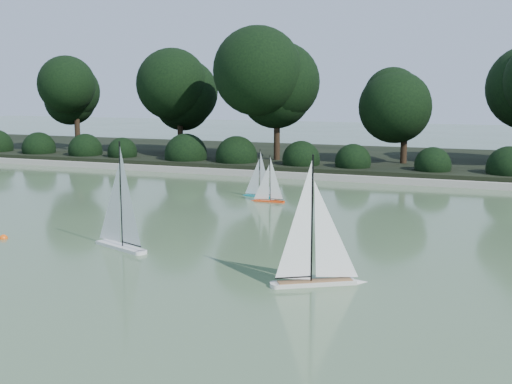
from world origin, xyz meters
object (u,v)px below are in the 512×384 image
race_buoy (3,239)px  sailboat_orange (266,194)px  sailboat_white_b (323,264)px  sailboat_teal (256,189)px  sailboat_white_a (116,230)px

race_buoy → sailboat_orange: bearing=59.5°
sailboat_white_b → race_buoy: 5.97m
sailboat_teal → sailboat_white_b: bearing=-61.7°
sailboat_white_a → sailboat_teal: bearing=86.3°
sailboat_orange → race_buoy: sailboat_orange is taller
race_buoy → sailboat_white_b: bearing=-5.3°
sailboat_orange → race_buoy: (-3.04, -5.15, -0.18)m
sailboat_white_b → sailboat_teal: size_ratio=1.51×
sailboat_white_a → race_buoy: size_ratio=12.73×
sailboat_white_b → sailboat_teal: (-3.37, 6.26, -0.09)m
sailboat_orange → sailboat_teal: sailboat_teal is taller
sailboat_white_a → race_buoy: bearing=-175.2°
sailboat_orange → sailboat_teal: bearing=130.3°
sailboat_white_a → sailboat_teal: sailboat_white_a is taller
sailboat_orange → race_buoy: bearing=-120.5°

